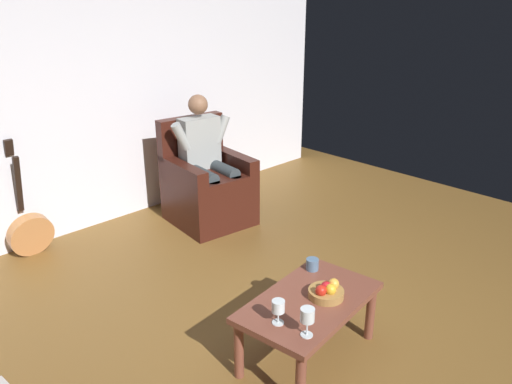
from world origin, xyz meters
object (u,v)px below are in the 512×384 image
at_px(coffee_table, 309,308).
at_px(wine_glass_far, 278,308).
at_px(candle_jar, 312,264).
at_px(armchair, 207,187).
at_px(guitar, 30,231).
at_px(fruit_bowl, 327,291).
at_px(person_seated, 207,156).
at_px(wine_glass_near, 307,317).

bearing_deg(coffee_table, wine_glass_far, 5.03).
height_order(wine_glass_far, candle_jar, wine_glass_far).
relative_size(armchair, guitar, 0.99).
bearing_deg(fruit_bowl, wine_glass_far, -4.27).
xyz_separation_m(guitar, wine_glass_far, (-0.37, 2.63, 0.30)).
bearing_deg(person_seated, fruit_bowl, 76.48).
xyz_separation_m(armchair, coffee_table, (0.89, 2.07, 0.00)).
distance_m(person_seated, coffee_table, 2.25).
bearing_deg(guitar, candle_jar, 112.36).
bearing_deg(wine_glass_far, person_seated, -120.01).
xyz_separation_m(guitar, wine_glass_near, (-0.40, 2.82, 0.32)).
bearing_deg(person_seated, wine_glass_near, 69.80).
distance_m(guitar, wine_glass_near, 2.86).
xyz_separation_m(person_seated, fruit_bowl, (0.79, 2.11, -0.22)).
relative_size(wine_glass_far, fruit_bowl, 0.67).
xyz_separation_m(guitar, fruit_bowl, (-0.78, 2.66, 0.24)).
bearing_deg(wine_glass_far, wine_glass_near, 99.16).
bearing_deg(candle_jar, guitar, -67.64).
bearing_deg(person_seated, armchair, -90.00).
bearing_deg(armchair, candle_jar, 79.24).
bearing_deg(armchair, fruit_bowl, 76.61).
relative_size(guitar, fruit_bowl, 4.68).
distance_m(person_seated, wine_glass_near, 2.55).
distance_m(guitar, candle_jar, 2.59).
relative_size(coffee_table, wine_glass_far, 6.67).
xyz_separation_m(armchair, wine_glass_far, (1.20, 2.10, 0.17)).
bearing_deg(guitar, wine_glass_far, 98.11).
distance_m(coffee_table, wine_glass_near, 0.40).
height_order(person_seated, coffee_table, person_seated).
height_order(coffee_table, guitar, guitar).
bearing_deg(fruit_bowl, candle_jar, -125.63).
bearing_deg(wine_glass_far, coffee_table, -174.97).
bearing_deg(coffee_table, armchair, -113.21).
distance_m(wine_glass_near, fruit_bowl, 0.42).
bearing_deg(armchair, person_seated, 90.00).
bearing_deg(guitar, fruit_bowl, 106.36).
bearing_deg(coffee_table, person_seated, -113.36).
height_order(guitar, candle_jar, guitar).
distance_m(coffee_table, fruit_bowl, 0.15).
relative_size(person_seated, coffee_table, 1.29).
distance_m(armchair, coffee_table, 2.25).
bearing_deg(person_seated, candle_jar, 79.12).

